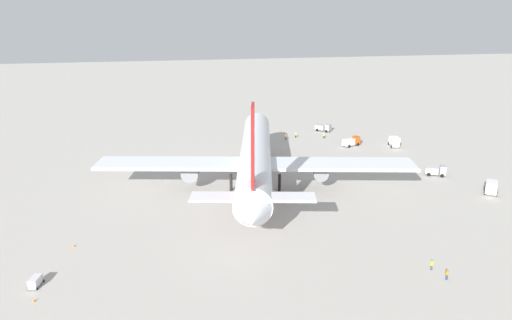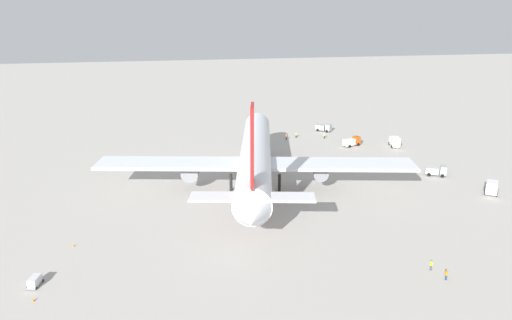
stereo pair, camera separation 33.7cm
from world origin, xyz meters
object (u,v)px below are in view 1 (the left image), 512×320
object	(u,v)px
airliner	(255,158)
service_truck_4	(323,127)
ground_worker_3	(324,136)
ground_worker_2	(447,274)
service_truck_2	(351,141)
baggage_cart_0	(35,281)
service_truck_1	(394,141)
traffic_cone_0	(74,245)
service_truck_3	(436,170)
ground_worker_1	(286,137)
service_truck_0	(492,187)
ground_worker_0	(296,135)
ground_worker_4	(432,265)
traffic_cone_2	(111,166)
traffic_cone_1	(34,300)

from	to	relation	value
airliner	service_truck_4	world-z (taller)	airliner
ground_worker_3	ground_worker_2	bearing A→B (deg)	173.09
service_truck_2	baggage_cart_0	distance (m)	100.92
service_truck_1	traffic_cone_0	xyz separation A→B (m)	(-49.40, 85.72, -1.41)
service_truck_3	traffic_cone_0	distance (m)	86.31
ground_worker_1	ground_worker_3	world-z (taller)	ground_worker_1
service_truck_0	ground_worker_1	world-z (taller)	service_truck_0
service_truck_1	ground_worker_0	size ratio (longest dim) A/B	3.39
ground_worker_4	traffic_cone_0	bearing A→B (deg)	70.44
service_truck_2	ground_worker_3	xyz separation A→B (m)	(10.58, 5.03, -0.53)
ground_worker_0	ground_worker_1	world-z (taller)	ground_worker_0
service_truck_1	ground_worker_3	bearing A→B (deg)	51.41
service_truck_1	ground_worker_0	world-z (taller)	service_truck_1
baggage_cart_0	service_truck_2	bearing A→B (deg)	-49.88
ground_worker_2	traffic_cone_2	xyz separation A→B (m)	(69.66, 54.33, -0.60)
airliner	service_truck_4	distance (m)	60.64
ground_worker_0	baggage_cart_0	bearing A→B (deg)	140.94
service_truck_0	traffic_cone_1	xyz separation A→B (m)	(-25.31, 92.12, -1.16)
airliner	ground_worker_1	size ratio (longest dim) A/B	42.82
baggage_cart_0	ground_worker_0	bearing A→B (deg)	-39.06
service_truck_0	ground_worker_1	xyz separation A→B (m)	(55.51, 32.99, -0.54)
service_truck_4	traffic_cone_0	world-z (taller)	service_truck_4
service_truck_0	baggage_cart_0	xyz separation A→B (m)	(-20.84, 92.73, -0.65)
service_truck_0	ground_worker_2	size ratio (longest dim) A/B	3.38
baggage_cart_0	ground_worker_0	world-z (taller)	ground_worker_0
ground_worker_2	traffic_cone_1	bearing A→B (deg)	83.78
traffic_cone_0	traffic_cone_1	xyz separation A→B (m)	(-16.81, 3.21, 0.00)
ground_worker_4	traffic_cone_0	size ratio (longest dim) A/B	3.22
service_truck_1	ground_worker_1	bearing A→B (deg)	63.87
service_truck_0	traffic_cone_2	bearing A→B (deg)	66.19
service_truck_3	ground_worker_2	distance (m)	52.40
airliner	ground_worker_4	bearing A→B (deg)	-155.24
airliner	ground_worker_2	distance (m)	50.90
ground_worker_2	airliner	bearing A→B (deg)	24.00
service_truck_0	traffic_cone_2	world-z (taller)	service_truck_0
airliner	baggage_cart_0	world-z (taller)	airliner
ground_worker_1	ground_worker_4	world-z (taller)	ground_worker_4
service_truck_1	service_truck_4	bearing A→B (deg)	31.93
ground_worker_4	ground_worker_0	bearing A→B (deg)	-1.71
service_truck_1	ground_worker_4	size ratio (longest dim) A/B	3.39
ground_worker_2	traffic_cone_0	bearing A→B (deg)	67.91
baggage_cart_0	traffic_cone_2	size ratio (longest dim) A/B	6.58
service_truck_3	baggage_cart_0	distance (m)	93.82
ground_worker_0	traffic_cone_1	bearing A→B (deg)	142.75
service_truck_4	ground_worker_1	xyz separation A→B (m)	(-8.45, 15.43, -0.42)
baggage_cart_0	service_truck_1	bearing A→B (deg)	-55.41
traffic_cone_0	traffic_cone_1	world-z (taller)	same
service_truck_1	service_truck_2	bearing A→B (deg)	75.06
airliner	ground_worker_4	xyz separation A→B (m)	(-42.95, -19.80, -6.47)
service_truck_3	ground_worker_0	size ratio (longest dim) A/B	3.08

